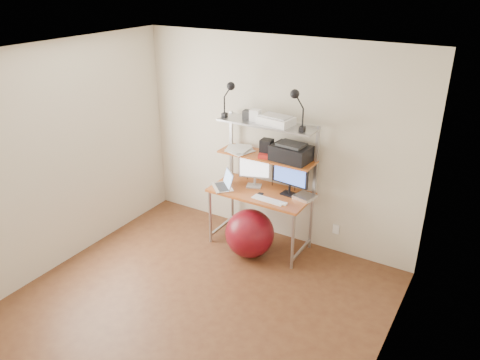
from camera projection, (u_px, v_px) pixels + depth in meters
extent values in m
plane|color=brown|center=(191.00, 310.00, 4.74)|extent=(3.60, 3.60, 0.00)
plane|color=white|center=(178.00, 59.00, 3.71)|extent=(3.60, 3.60, 0.00)
plane|color=beige|center=(276.00, 142.00, 5.63)|extent=(3.60, 0.00, 3.60)
plane|color=beige|center=(5.00, 315.00, 2.82)|extent=(3.60, 0.00, 3.60)
plane|color=beige|center=(52.00, 161.00, 5.06)|extent=(0.00, 3.60, 3.60)
plane|color=beige|center=(385.00, 257.00, 3.38)|extent=(0.00, 3.60, 3.60)
cube|color=#AE5821|center=(261.00, 192.00, 5.56)|extent=(1.20, 0.60, 0.03)
cylinder|color=#A4A5A9|center=(210.00, 217.00, 5.78)|extent=(0.04, 0.04, 0.71)
cylinder|color=#A4A5A9|center=(232.00, 201.00, 6.18)|extent=(0.04, 0.04, 0.71)
cylinder|color=#A4A5A9|center=(293.00, 242.00, 5.25)|extent=(0.04, 0.04, 0.71)
cylinder|color=#A4A5A9|center=(311.00, 222.00, 5.66)|extent=(0.04, 0.04, 0.71)
cube|color=#A4A5A9|center=(231.00, 144.00, 5.86)|extent=(0.03, 0.04, 0.84)
cube|color=#A4A5A9|center=(316.00, 161.00, 5.33)|extent=(0.03, 0.04, 0.84)
cube|color=#AE5821|center=(267.00, 156.00, 5.50)|extent=(1.18, 0.34, 0.02)
cube|color=#A4A5A9|center=(267.00, 124.00, 5.33)|extent=(1.18, 0.34, 0.02)
cube|color=white|center=(336.00, 229.00, 5.61)|extent=(0.08, 0.01, 0.12)
cube|color=silver|center=(254.00, 186.00, 5.68)|extent=(0.21, 0.19, 0.01)
cylinder|color=silver|center=(255.00, 181.00, 5.67)|extent=(0.03, 0.03, 0.10)
cube|color=silver|center=(255.00, 166.00, 5.59)|extent=(0.38, 0.16, 0.29)
plane|color=silver|center=(254.00, 167.00, 5.57)|extent=(0.33, 0.12, 0.35)
cube|color=black|center=(289.00, 194.00, 5.48)|extent=(0.18, 0.15, 0.01)
cylinder|color=black|center=(290.00, 189.00, 5.47)|extent=(0.03, 0.03, 0.10)
cube|color=black|center=(290.00, 174.00, 5.39)|extent=(0.46, 0.08, 0.28)
plane|color=blue|center=(290.00, 174.00, 5.38)|extent=(0.42, 0.05, 0.42)
cube|color=silver|center=(222.00, 187.00, 5.64)|extent=(0.37, 0.36, 0.01)
cube|color=#2D2D2F|center=(222.00, 187.00, 5.64)|extent=(0.28, 0.27, 0.00)
cube|color=silver|center=(231.00, 178.00, 5.63)|extent=(0.26, 0.25, 0.20)
plane|color=#7D9ED0|center=(231.00, 178.00, 5.63)|extent=(0.25, 0.24, 0.27)
cube|color=white|center=(268.00, 200.00, 5.33)|extent=(0.40, 0.13, 0.01)
cube|color=white|center=(284.00, 204.00, 5.24)|extent=(0.08, 0.05, 0.02)
cube|color=silver|center=(305.00, 197.00, 5.38)|extent=(0.25, 0.25, 0.04)
cube|color=black|center=(260.00, 195.00, 5.46)|extent=(0.07, 0.12, 0.01)
cube|color=black|center=(291.00, 153.00, 5.32)|extent=(0.46, 0.33, 0.18)
cube|color=#2D2D2F|center=(291.00, 145.00, 5.27)|extent=(0.31, 0.24, 0.03)
cube|color=black|center=(267.00, 148.00, 5.45)|extent=(0.15, 0.15, 0.20)
cube|color=red|center=(266.00, 156.00, 5.42)|extent=(0.21, 0.16, 0.05)
cube|color=white|center=(276.00, 121.00, 5.26)|extent=(0.42, 0.30, 0.09)
cube|color=silver|center=(276.00, 116.00, 5.24)|extent=(0.35, 0.24, 0.01)
cube|color=white|center=(255.00, 115.00, 5.37)|extent=(0.12, 0.10, 0.13)
cube|color=#2D2D2F|center=(248.00, 115.00, 5.44)|extent=(0.12, 0.12, 0.10)
cube|color=black|center=(225.00, 115.00, 5.52)|extent=(0.05, 0.06, 0.05)
cylinder|color=black|center=(224.00, 105.00, 5.47)|extent=(0.02, 0.02, 0.19)
sphere|color=black|center=(231.00, 86.00, 5.32)|extent=(0.10, 0.10, 0.10)
cube|color=black|center=(302.00, 129.00, 5.03)|extent=(0.06, 0.07, 0.06)
cylinder|color=black|center=(303.00, 118.00, 4.98)|extent=(0.02, 0.02, 0.20)
sphere|color=black|center=(295.00, 94.00, 4.92)|extent=(0.10, 0.10, 0.10)
sphere|color=maroon|center=(250.00, 233.00, 5.54)|extent=(0.58, 0.58, 0.58)
cube|color=white|center=(235.00, 148.00, 5.71)|extent=(0.29, 0.33, 0.00)
cube|color=white|center=(242.00, 151.00, 5.60)|extent=(0.28, 0.33, 0.00)
cube|color=white|center=(241.00, 148.00, 5.69)|extent=(0.28, 0.33, 0.00)
cube|color=white|center=(239.00, 149.00, 5.64)|extent=(0.29, 0.33, 0.00)
cube|color=white|center=(240.00, 148.00, 5.65)|extent=(0.26, 0.32, 0.00)
cube|color=white|center=(241.00, 149.00, 5.63)|extent=(0.23, 0.29, 0.00)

